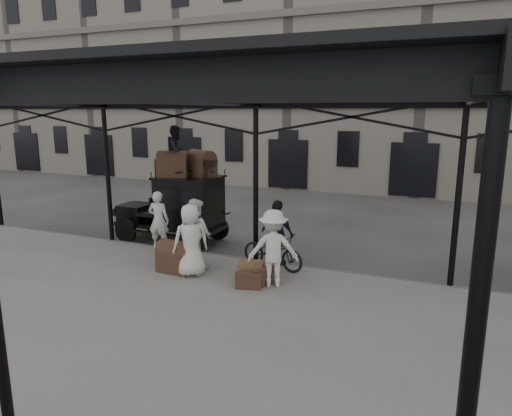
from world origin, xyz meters
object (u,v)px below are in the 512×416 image
Objects in this scene: porter_official at (277,233)px; taxi at (181,206)px; porter_left at (159,220)px; bicycle at (273,251)px; steamer_trunk_roof_near at (173,166)px; steamer_trunk_platform at (177,259)px.

taxi is at bearing 0.51° from porter_official.
porter_left is 3.77m from bicycle.
steamer_trunk_platform is at bearing -77.02° from steamer_trunk_roof_near.
porter_left is 0.97× the size of bicycle.
porter_official is at bearing 171.68° from porter_left.
porter_official is 2.71m from steamer_trunk_platform.
taxi is 4.10m from bicycle.
steamer_trunk_roof_near reaches higher than steamer_trunk_platform.
porter_official is 1.89× the size of steamer_trunk_platform.
taxi is 3.92× the size of steamer_trunk_platform.
taxi is 3.96× the size of steamer_trunk_roof_near.
taxi reaches higher than porter_left.
taxi is at bearing 79.60° from bicycle.
porter_left is at bearing 97.68° from bicycle.
bicycle is at bearing 106.19° from porter_official.
steamer_trunk_platform is (-2.17, -1.21, -0.13)m from bicycle.
porter_left reaches higher than bicycle.
steamer_trunk_roof_near is 0.99× the size of steamer_trunk_platform.
steamer_trunk_roof_near is at bearing -93.29° from porter_left.
steamer_trunk_roof_near reaches higher than porter_official.
steamer_trunk_platform is (1.57, -2.77, -0.71)m from taxi.
porter_left is at bearing 19.10° from porter_official.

